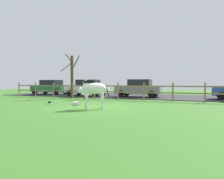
{
  "coord_description": "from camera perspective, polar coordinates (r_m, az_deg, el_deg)",
  "views": [
    {
      "loc": [
        4.86,
        -9.73,
        1.32
      ],
      "look_at": [
        0.45,
        0.94,
        0.93
      ],
      "focal_mm": 32.57,
      "sensor_mm": 36.0,
      "label": 1
    }
  ],
  "objects": [
    {
      "name": "bare_tree",
      "position": [
        17.81,
        -11.22,
        3.93
      ],
      "size": [
        1.28,
        1.31,
        3.77
      ],
      "color": "#513A23",
      "rests_on": "ground_plane"
    },
    {
      "name": "parked_car_white",
      "position": [
        19.78,
        -7.02,
        0.53
      ],
      "size": [
        4.03,
        1.95,
        1.56
      ],
      "color": "white",
      "rests_on": "parking_asphalt"
    },
    {
      "name": "ground_plane",
      "position": [
        10.96,
        -4.08,
        -4.98
      ],
      "size": [
        60.0,
        60.0,
        0.0
      ],
      "primitive_type": "plane",
      "color": "#3D7528"
    },
    {
      "name": "crow_on_grass",
      "position": [
        13.0,
        -17.18,
        -3.42
      ],
      "size": [
        0.21,
        0.1,
        0.2
      ],
      "color": "black",
      "rests_on": "ground_plane"
    },
    {
      "name": "zebra",
      "position": [
        10.14,
        -5.45,
        -0.29
      ],
      "size": [
        1.65,
        1.32,
        1.41
      ],
      "color": "white",
      "rests_on": "ground_plane"
    },
    {
      "name": "parked_car_green",
      "position": [
        22.79,
        -16.88,
        0.65
      ],
      "size": [
        4.01,
        1.91,
        1.56
      ],
      "color": "#236B38",
      "rests_on": "parking_asphalt"
    },
    {
      "name": "paddock_fence",
      "position": [
        15.76,
        1.67,
        -0.12
      ],
      "size": [
        20.65,
        0.11,
        1.33
      ],
      "color": "olive",
      "rests_on": "ground_plane"
    },
    {
      "name": "parked_car_grey",
      "position": [
        18.29,
        7.51,
        0.42
      ],
      "size": [
        4.03,
        1.93,
        1.56
      ],
      "color": "slate",
      "rests_on": "parking_asphalt"
    },
    {
      "name": "parking_asphalt",
      "position": [
        19.68,
        8.11,
        -1.86
      ],
      "size": [
        28.0,
        7.4,
        0.05
      ],
      "primitive_type": "cube",
      "color": "#2D2D33",
      "rests_on": "ground_plane"
    },
    {
      "name": "visitor_near_fence",
      "position": [
        16.02,
        -7.4,
        0.44
      ],
      "size": [
        0.41,
        0.31,
        1.64
      ],
      "color": "#232847",
      "rests_on": "ground_plane"
    }
  ]
}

